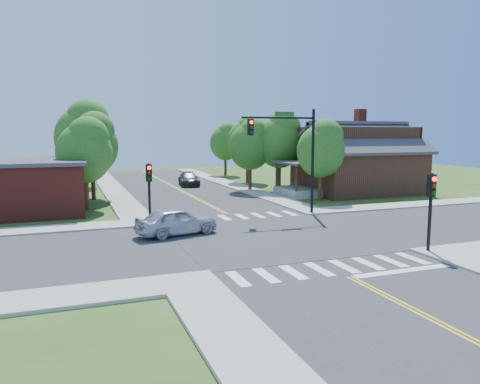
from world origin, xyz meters
name	(u,v)px	position (x,y,z in m)	size (l,w,h in m)	color
ground	(271,237)	(0.00, 0.00, 0.00)	(100.00, 100.00, 0.00)	#314816
road_ns	(271,237)	(0.00, 0.00, 0.02)	(10.00, 90.00, 0.04)	#2D2D30
road_ew	(271,237)	(0.00, 0.00, 0.03)	(90.00, 10.00, 0.04)	#2D2D30
intersection_patch	(271,237)	(0.00, 0.00, 0.00)	(10.20, 10.20, 0.06)	#2D2D30
sidewalk_ne	(353,189)	(15.82, 15.82, 0.07)	(40.00, 40.00, 0.14)	#9E9B93
crosswalk_north	(233,217)	(0.00, 6.20, 0.05)	(8.85, 2.00, 0.01)	white
crosswalk_south	(332,268)	(0.00, -6.20, 0.05)	(8.85, 2.00, 0.01)	white
centerline	(271,237)	(0.00, 0.00, 0.05)	(0.30, 90.00, 0.01)	yellow
stop_bar	(403,272)	(2.50, -7.60, 0.00)	(4.60, 0.45, 0.09)	white
signal_mast_ne	(291,144)	(3.91, 5.59, 4.85)	(5.30, 0.42, 7.20)	black
signal_pole_se	(431,198)	(5.60, -5.62, 2.66)	(0.34, 0.42, 3.80)	black
signal_pole_nw	(149,182)	(-5.60, 5.58, 2.66)	(0.34, 0.42, 3.80)	black
house_ne	(357,157)	(15.11, 14.23, 3.33)	(13.05, 8.80, 7.11)	black
building_nw	(7,187)	(-14.20, 13.20, 1.88)	(10.40, 8.40, 3.73)	maroon
tree_e_a	(322,147)	(9.44, 10.94, 4.40)	(3.95, 3.75, 6.72)	#382314
tree_e_b	(281,138)	(9.04, 18.01, 5.02)	(4.51, 4.28, 7.67)	#382314
tree_e_c	(248,138)	(8.82, 25.91, 4.91)	(4.41, 4.19, 7.49)	#382314
tree_e_d	(226,141)	(9.18, 34.67, 4.47)	(4.02, 3.82, 6.83)	#382314
tree_w_a	(85,149)	(-8.91, 13.07, 4.44)	(3.99, 3.79, 6.79)	#382314
tree_w_b	(86,134)	(-8.60, 19.49, 5.52)	(4.95, 4.70, 8.42)	#382314
tree_w_c	(81,134)	(-8.73, 28.34, 5.43)	(4.88, 4.63, 8.29)	#382314
tree_w_d	(74,138)	(-9.24, 37.14, 4.86)	(4.36, 4.15, 7.42)	#382314
tree_house	(251,143)	(6.41, 19.03, 4.57)	(4.11, 3.90, 6.98)	#382314
tree_bldg	(93,142)	(-8.14, 17.82, 4.82)	(4.33, 4.11, 7.36)	#382314
car_silver	(177,222)	(-4.69, 2.26, 0.77)	(4.81, 2.77, 1.54)	silver
car_dgrey	(189,179)	(1.75, 24.97, 0.68)	(2.48, 4.91, 1.37)	#2D2F32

